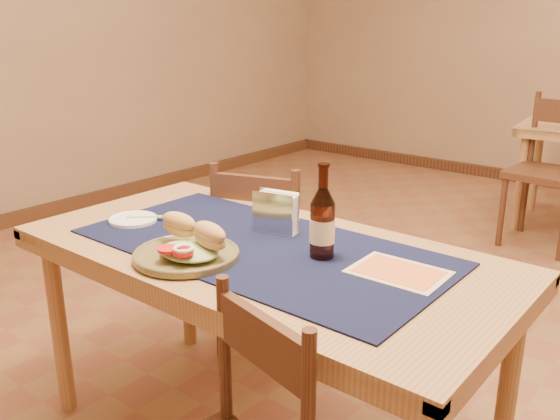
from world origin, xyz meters
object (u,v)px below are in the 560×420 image
Objects in this scene: main_table at (261,271)px; napkin_holder at (276,213)px; sandwich_plate at (189,248)px; chair_main_far at (268,254)px; beer_bottle at (322,223)px.

napkin_holder is at bearing 108.16° from main_table.
sandwich_plate reaches higher than main_table.
chair_main_far is 3.08× the size of beer_bottle.
main_table is 1.80× the size of chair_main_far.
napkin_holder is at bearing 81.19° from sandwich_plate.
sandwich_plate is at bearing -67.16° from chair_main_far.
beer_bottle reaches higher than sandwich_plate.
beer_bottle is at bearing 13.00° from main_table.
main_table is 0.27m from sandwich_plate.
napkin_holder is (0.05, 0.35, 0.03)m from sandwich_plate.
sandwich_plate is 0.35m from napkin_holder.
beer_bottle reaches higher than chair_main_far.
beer_bottle reaches higher than main_table.
beer_bottle is at bearing 41.13° from sandwich_plate.
beer_bottle is at bearing -18.53° from napkin_holder.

